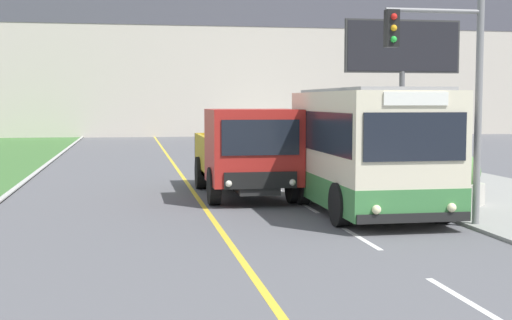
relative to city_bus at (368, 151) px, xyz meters
name	(u,v)px	position (x,y,z in m)	size (l,w,h in m)	color
city_bus	(368,151)	(0.00, 0.00, 0.00)	(2.74, 6.07, 3.15)	beige
dump_truck	(248,154)	(-2.53, 3.21, -0.27)	(2.54, 6.46, 2.62)	black
traffic_light_mast	(450,78)	(1.06, -2.30, 1.74)	(2.28, 0.32, 5.20)	slate
billboard_large	(403,52)	(5.84, 12.57, 3.36)	(5.20, 0.24, 6.37)	#59595B
planter_round_second	(463,182)	(2.90, 0.65, -0.93)	(1.15, 1.15, 1.34)	#B7B2A8
planter_round_third	(388,166)	(2.78, 5.99, -0.97)	(1.07, 1.07, 1.24)	#B7B2A8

